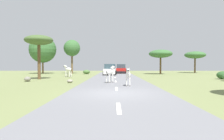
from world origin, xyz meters
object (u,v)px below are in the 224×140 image
object	(u,v)px
car_0	(110,70)
zebra_1	(110,72)
zebra_2	(68,70)
tree_4	(161,54)
tree_2	(39,41)
rock_0	(27,79)
car_1	(121,69)
bush_2	(224,75)
rock_2	(70,81)
tree_1	(72,48)
rock_1	(70,74)
tree_3	(195,55)
zebra_0	(128,75)
tree_6	(43,49)
bush_0	(87,72)

from	to	relation	value
car_0	zebra_1	bearing A→B (deg)	-86.19
zebra_2	tree_4	distance (m)	17.05
tree_2	rock_0	bearing A→B (deg)	-90.20
car_1	tree_2	xyz separation A→B (m)	(-9.95, -16.07, 3.52)
car_1	car_0	bearing A→B (deg)	76.04
tree_4	bush_2	distance (m)	13.74
bush_2	rock_2	bearing A→B (deg)	-163.69
tree_1	rock_1	xyz separation A→B (m)	(1.16, -7.05, -4.64)
tree_4	car_0	bearing A→B (deg)	-157.57
tree_1	car_1	bearing A→B (deg)	4.06
tree_3	zebra_0	bearing A→B (deg)	-120.77
tree_6	rock_0	xyz separation A→B (m)	(4.85, -18.14, -4.30)
tree_3	rock_0	distance (m)	33.22
tree_4	bush_0	xyz separation A→B (m)	(-13.23, 0.34, -3.22)
car_0	tree_2	distance (m)	12.75
car_0	rock_0	size ratio (longest dim) A/B	6.76
zebra_2	tree_3	size ratio (longest dim) A/B	0.38
car_1	rock_1	world-z (taller)	car_1
zebra_1	tree_3	world-z (taller)	tree_3
tree_3	rock_0	bearing A→B (deg)	-139.40
car_0	car_1	size ratio (longest dim) A/B	1.00
tree_1	tree_6	xyz separation A→B (m)	(-5.45, -0.38, -0.26)
zebra_0	bush_0	size ratio (longest dim) A/B	1.14
zebra_1	rock_1	distance (m)	14.56
car_1	bush_0	size ratio (longest dim) A/B	3.47
tree_2	tree_3	bearing A→B (deg)	36.23
zebra_2	tree_2	bearing A→B (deg)	-167.33
zebra_1	bush_2	world-z (taller)	zebra_1
rock_0	rock_1	world-z (taller)	rock_0
tree_2	rock_1	bearing A→B (deg)	78.23
zebra_2	rock_0	xyz separation A→B (m)	(-2.28, -7.69, -0.75)
car_0	tree_2	world-z (taller)	tree_2
car_0	tree_1	xyz separation A→B (m)	(-7.35, 6.05, 3.96)
zebra_1	zebra_2	world-z (taller)	zebra_2
rock_2	zebra_0	bearing A→B (deg)	-30.77
tree_3	bush_2	xyz separation A→B (m)	(-3.88, -18.00, -3.18)
tree_6	rock_1	world-z (taller)	tree_6
tree_3	tree_2	bearing A→B (deg)	-143.77
bush_0	zebra_1	bearing A→B (deg)	-75.74
bush_2	rock_2	world-z (taller)	bush_2
car_0	rock_2	size ratio (longest dim) A/B	8.32
tree_2	rock_0	world-z (taller)	tree_2
zebra_1	tree_3	xyz separation A→B (m)	(16.88, 23.05, 2.66)
tree_2	tree_3	size ratio (longest dim) A/B	1.14
tree_3	tree_4	size ratio (longest dim) A/B	1.01
zebra_2	tree_2	xyz separation A→B (m)	(-2.27, -4.56, 3.38)
tree_4	zebra_1	bearing A→B (deg)	-116.03
tree_4	car_1	bearing A→B (deg)	156.20
zebra_1	tree_6	size ratio (longest dim) A/B	0.22
zebra_0	car_0	world-z (taller)	car_0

